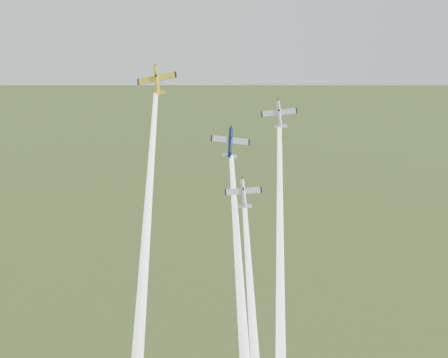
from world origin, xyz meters
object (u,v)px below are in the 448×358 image
plane_navy (230,143)px  plane_silver_right (279,114)px  plane_yellow (157,80)px  plane_silver_low (244,193)px

plane_navy → plane_silver_right: size_ratio=1.06×
plane_navy → plane_yellow: bearing=161.5°
plane_yellow → plane_navy: size_ratio=1.02×
plane_yellow → plane_silver_right: 27.91m
plane_navy → plane_silver_right: bearing=20.9°
plane_silver_right → plane_silver_low: (-10.14, -12.68, -13.87)m
plane_yellow → plane_navy: plane_yellow is taller
plane_silver_right → plane_silver_low: 21.35m
plane_navy → plane_silver_low: size_ratio=1.11×
plane_yellow → plane_silver_low: bearing=-30.6°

